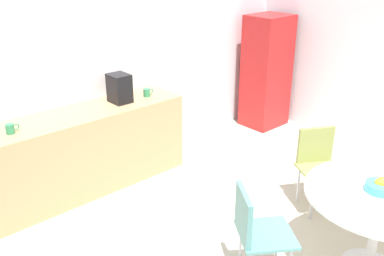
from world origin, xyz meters
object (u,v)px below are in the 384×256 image
(chair_olive, at_px, (318,159))
(mug_white, at_px, (10,129))
(fruit_bowl, at_px, (380,186))
(locker_cabinet, at_px, (266,72))
(chair_teal, at_px, (254,226))
(coffee_maker, at_px, (119,88))
(mug_green, at_px, (147,93))
(round_table, at_px, (380,207))

(chair_olive, distance_m, mug_white, 3.00)
(chair_olive, bearing_deg, fruit_bowl, -120.24)
(locker_cabinet, xyz_separation_m, chair_teal, (-2.67, -2.08, -0.29))
(mug_white, distance_m, coffee_maker, 1.25)
(chair_olive, relative_size, coffee_maker, 2.59)
(mug_green, bearing_deg, mug_white, -179.25)
(chair_olive, height_order, fruit_bowl, fruit_bowl)
(fruit_bowl, bearing_deg, coffee_maker, 102.94)
(locker_cabinet, xyz_separation_m, mug_green, (-2.11, 0.05, 0.13))
(round_table, xyz_separation_m, coffee_maker, (-0.61, 2.75, 0.45))
(chair_teal, distance_m, fruit_bowl, 1.04)
(fruit_bowl, distance_m, mug_white, 3.24)
(mug_white, height_order, mug_green, same)
(chair_teal, bearing_deg, mug_white, 115.50)
(round_table, height_order, coffee_maker, coffee_maker)
(coffee_maker, bearing_deg, mug_white, -176.92)
(mug_green, bearing_deg, chair_olive, -66.95)
(round_table, relative_size, chair_olive, 1.43)
(chair_olive, bearing_deg, coffee_maker, 120.70)
(locker_cabinet, xyz_separation_m, coffee_maker, (-2.44, 0.10, 0.24))
(locker_cabinet, bearing_deg, mug_green, 178.53)
(chair_olive, distance_m, mug_green, 2.03)
(chair_teal, xyz_separation_m, fruit_bowl, (0.85, -0.53, 0.26))
(locker_cabinet, height_order, chair_olive, locker_cabinet)
(locker_cabinet, xyz_separation_m, mug_white, (-3.68, 0.03, 0.13))
(chair_teal, relative_size, mug_green, 6.43)
(mug_white, bearing_deg, round_table, -55.48)
(chair_teal, bearing_deg, round_table, -34.16)
(chair_olive, relative_size, chair_teal, 1.00)
(round_table, bearing_deg, mug_green, 95.76)
(fruit_bowl, bearing_deg, locker_cabinet, 55.24)
(round_table, height_order, mug_green, mug_green)
(round_table, relative_size, coffee_maker, 3.71)
(round_table, height_order, chair_olive, chair_olive)
(chair_olive, bearing_deg, round_table, -120.01)
(fruit_bowl, bearing_deg, mug_green, 96.17)
(chair_teal, bearing_deg, coffee_maker, 84.01)
(round_table, distance_m, coffee_maker, 2.85)
(locker_cabinet, height_order, coffee_maker, locker_cabinet)
(chair_olive, height_order, mug_green, mug_green)
(fruit_bowl, relative_size, mug_green, 1.74)
(fruit_bowl, bearing_deg, mug_white, 125.11)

